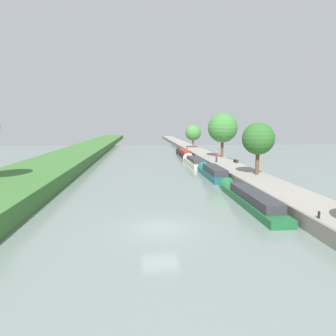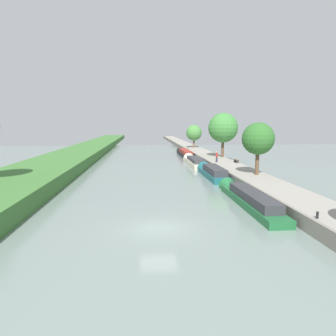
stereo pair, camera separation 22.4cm
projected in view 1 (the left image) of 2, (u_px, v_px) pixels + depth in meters
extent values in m
plane|color=slate|center=(160.00, 228.00, 20.43)|extent=(160.00, 160.00, 0.00)
cube|color=gray|center=(326.00, 216.00, 21.41)|extent=(4.21, 260.00, 1.02)
cube|color=gray|center=(296.00, 217.00, 21.21)|extent=(0.25, 260.00, 1.07)
cube|color=#1E6033|center=(251.00, 202.00, 25.96)|extent=(1.85, 12.22, 0.61)
cube|color=#333338|center=(254.00, 196.00, 25.26)|extent=(1.52, 8.55, 0.73)
cone|color=#1E6033|center=(229.00, 186.00, 32.52)|extent=(1.76, 1.11, 1.76)
cube|color=#195B60|center=(213.00, 175.00, 39.61)|extent=(2.12, 9.80, 0.69)
cube|color=#333338|center=(215.00, 170.00, 39.01)|extent=(1.74, 6.86, 0.81)
cone|color=#195B60|center=(205.00, 169.00, 45.06)|extent=(2.01, 1.27, 2.01)
cube|color=beige|center=(195.00, 163.00, 51.46)|extent=(2.20, 11.50, 0.74)
cube|color=#333338|center=(195.00, 160.00, 50.80)|extent=(1.80, 8.05, 0.59)
cone|color=beige|center=(189.00, 159.00, 57.77)|extent=(2.09, 1.32, 2.09)
cube|color=black|center=(184.00, 155.00, 65.48)|extent=(1.90, 14.00, 0.75)
cube|color=maroon|center=(185.00, 152.00, 64.69)|extent=(1.56, 9.80, 0.72)
cone|color=black|center=(180.00, 151.00, 72.94)|extent=(1.80, 1.14, 1.80)
cylinder|color=brown|center=(257.00, 161.00, 35.63)|extent=(0.44, 0.44, 3.22)
sphere|color=#2D6628|center=(258.00, 139.00, 35.24)|extent=(3.76, 3.76, 3.76)
cylinder|color=brown|center=(222.00, 147.00, 54.58)|extent=(0.49, 0.49, 3.81)
sphere|color=#3D7F38|center=(223.00, 128.00, 54.10)|extent=(5.29, 5.29, 5.29)
cylinder|color=brown|center=(193.00, 142.00, 77.00)|extent=(0.44, 0.44, 2.63)
sphere|color=#47843D|center=(193.00, 133.00, 76.65)|extent=(3.99, 3.99, 3.99)
cylinder|color=#282D42|center=(216.00, 160.00, 47.46)|extent=(0.26, 0.26, 0.82)
cylinder|color=#B22D28|center=(217.00, 155.00, 47.36)|extent=(0.34, 0.34, 0.62)
sphere|color=tan|center=(217.00, 152.00, 47.30)|extent=(0.22, 0.22, 0.22)
cylinder|color=black|center=(319.00, 215.00, 19.21)|extent=(0.16, 0.16, 0.45)
cylinder|color=black|center=(187.00, 148.00, 73.05)|extent=(0.16, 0.16, 0.45)
cube|color=#333338|center=(237.00, 162.00, 46.27)|extent=(0.40, 0.08, 0.41)
cube|color=#333338|center=(235.00, 161.00, 47.45)|extent=(0.40, 0.08, 0.41)
cube|color=brown|center=(236.00, 160.00, 46.83)|extent=(0.44, 1.50, 0.06)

